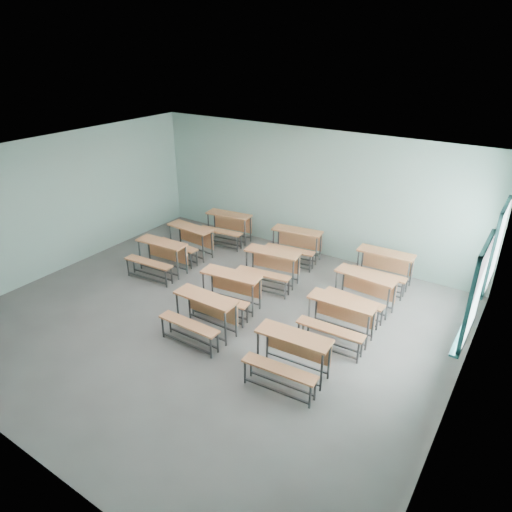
# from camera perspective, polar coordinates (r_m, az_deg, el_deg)

# --- Properties ---
(room) EXTENTS (9.04, 8.04, 3.24)m
(room) POSITION_cam_1_polar(r_m,az_deg,el_deg) (8.53, -5.18, 1.03)
(room) COLOR slate
(room) RESTS_ON ground
(desk_unit_r0c1) EXTENTS (1.25, 0.84, 0.78)m
(desk_unit_r0c1) POSITION_cam_1_polar(r_m,az_deg,el_deg) (8.64, -6.74, -6.82)
(desk_unit_r0c1) COLOR #B96F43
(desk_unit_r0c1) RESTS_ON ground
(desk_unit_r0c2) EXTENTS (1.31, 0.93, 0.78)m
(desk_unit_r0c2) POSITION_cam_1_polar(r_m,az_deg,el_deg) (7.60, 4.31, -11.82)
(desk_unit_r0c2) COLOR #B96F43
(desk_unit_r0c2) RESTS_ON ground
(desk_unit_r1c0) EXTENTS (1.31, 0.93, 0.78)m
(desk_unit_r1c0) POSITION_cam_1_polar(r_m,az_deg,el_deg) (11.03, -12.01, 0.35)
(desk_unit_r1c0) COLOR #B96F43
(desk_unit_r1c0) RESTS_ON ground
(desk_unit_r1c1) EXTENTS (1.35, 0.99, 0.78)m
(desk_unit_r1c1) POSITION_cam_1_polar(r_m,az_deg,el_deg) (9.37, -3.44, -3.88)
(desk_unit_r1c1) COLOR #B96F43
(desk_unit_r1c1) RESTS_ON ground
(desk_unit_r1c2) EXTENTS (1.28, 0.89, 0.78)m
(desk_unit_r1c2) POSITION_cam_1_polar(r_m,az_deg,el_deg) (8.59, 10.32, -7.29)
(desk_unit_r1c2) COLOR #B96F43
(desk_unit_r1c2) RESTS_ON ground
(desk_unit_r2c0) EXTENTS (1.30, 0.92, 0.78)m
(desk_unit_r2c0) POSITION_cam_1_polar(r_m,az_deg,el_deg) (11.78, -8.55, 2.32)
(desk_unit_r2c0) COLOR #B96F43
(desk_unit_r2c0) RESTS_ON ground
(desk_unit_r2c1) EXTENTS (1.36, 1.00, 0.78)m
(desk_unit_r2c1) POSITION_cam_1_polar(r_m,az_deg,el_deg) (10.31, 1.80, -0.93)
(desk_unit_r2c1) COLOR #B96F43
(desk_unit_r2c1) RESTS_ON ground
(desk_unit_r2c2) EXTENTS (1.31, 0.92, 0.78)m
(desk_unit_r2c2) POSITION_cam_1_polar(r_m,az_deg,el_deg) (9.58, 13.19, -3.87)
(desk_unit_r2c2) COLOR #B96F43
(desk_unit_r2c2) RESTS_ON ground
(desk_unit_r3c0) EXTENTS (1.35, 0.99, 0.78)m
(desk_unit_r3c0) POSITION_cam_1_polar(r_m,az_deg,el_deg) (12.55, -3.63, 4.05)
(desk_unit_r3c0) COLOR #B96F43
(desk_unit_r3c0) RESTS_ON ground
(desk_unit_r3c1) EXTENTS (1.36, 1.00, 0.78)m
(desk_unit_r3c1) POSITION_cam_1_polar(r_m,az_deg,el_deg) (11.48, 4.94, 1.88)
(desk_unit_r3c1) COLOR #B96F43
(desk_unit_r3c1) RESTS_ON ground
(desk_unit_r3c2) EXTENTS (1.29, 0.90, 0.78)m
(desk_unit_r3c2) POSITION_cam_1_polar(r_m,az_deg,el_deg) (10.66, 15.64, -0.99)
(desk_unit_r3c2) COLOR #B96F43
(desk_unit_r3c2) RESTS_ON ground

